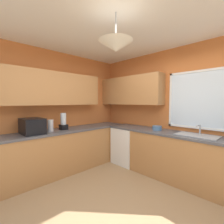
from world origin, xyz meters
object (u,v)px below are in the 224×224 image
at_px(sink_assembly, 197,135).
at_px(microwave, 32,126).
at_px(blender_appliance, 63,122).
at_px(bowl, 157,128).
at_px(dishwasher, 128,145).
at_px(kettle, 50,126).

bearing_deg(sink_assembly, microwave, -137.69).
bearing_deg(sink_assembly, blender_appliance, -147.89).
distance_m(microwave, bowl, 2.49).
height_order(sink_assembly, blender_appliance, blender_appliance).
height_order(dishwasher, blender_appliance, blender_appliance).
relative_size(dishwasher, bowl, 4.51).
bearing_deg(blender_appliance, microwave, -90.00).
bearing_deg(bowl, sink_assembly, 0.42).
height_order(dishwasher, kettle, kettle).
xyz_separation_m(dishwasher, bowl, (0.78, 0.03, 0.53)).
height_order(kettle, sink_assembly, kettle).
xyz_separation_m(kettle, sink_assembly, (2.21, 1.69, -0.11)).
bearing_deg(blender_appliance, kettle, -86.10).
bearing_deg(bowl, dishwasher, -177.81).
bearing_deg(microwave, dishwasher, 71.67).
height_order(dishwasher, bowl, bowl).
relative_size(kettle, bowl, 1.24).
bearing_deg(kettle, sink_assembly, 37.46).
bearing_deg(kettle, blender_appliance, 93.90).
xyz_separation_m(microwave, kettle, (0.02, 0.34, -0.03)).
height_order(kettle, bowl, kettle).
bearing_deg(sink_assembly, dishwasher, -178.69).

